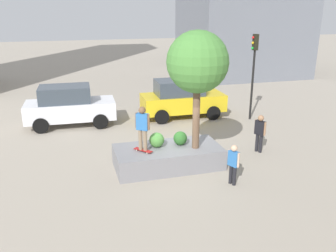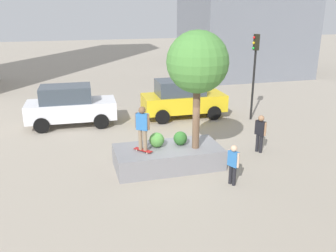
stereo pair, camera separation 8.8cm
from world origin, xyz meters
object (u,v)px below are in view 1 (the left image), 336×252
sedan_parked (69,106)px  bystander_watching (233,162)px  plaza_tree (198,63)px  skateboarder (142,125)px  planter_ledge (168,157)px  passerby_with_bag (260,131)px  traffic_light_corner (254,63)px  taxi_cab (182,98)px  skateboard (143,150)px

sedan_parked → bystander_watching: 10.26m
plaza_tree → skateboarder: (-2.09, 0.16, -2.29)m
plaza_tree → skateboarder: plaza_tree is taller
planter_ledge → sedan_parked: sedan_parked is taller
passerby_with_bag → skateboarder: bearing=-174.3°
plaza_tree → passerby_with_bag: (3.25, 0.70, -3.20)m
traffic_light_corner → sedan_parked: bearing=170.6°
plaza_tree → bystander_watching: plaza_tree is taller
sedan_parked → taxi_cab: size_ratio=1.00×
traffic_light_corner → passerby_with_bag: size_ratio=2.81×
taxi_cab → passerby_with_bag: (1.65, -6.01, -0.14)m
skateboarder → bystander_watching: 3.62m
traffic_light_corner → passerby_with_bag: (-1.99, -4.52, -2.25)m
skateboard → taxi_cab: (3.69, 6.55, 0.24)m
bystander_watching → skateboarder: bearing=145.7°
taxi_cab → sedan_parked: bearing=178.6°
passerby_with_bag → sedan_parked: bearing=142.2°
taxi_cab → passerby_with_bag: taxi_cab is taller
bystander_watching → passerby_with_bag: (2.46, 2.50, 0.10)m
skateboard → taxi_cab: bearing=60.6°
skateboarder → sedan_parked: bearing=111.3°
planter_ledge → skateboard: (-1.04, -0.15, 0.47)m
skateboarder → sedan_parked: size_ratio=0.36×
taxi_cab → bystander_watching: 8.55m
skateboard → passerby_with_bag: 5.37m
sedan_parked → traffic_light_corner: 10.30m
plaza_tree → passerby_with_bag: size_ratio=2.68×
skateboarder → passerby_with_bag: bearing=5.7°
skateboarder → planter_ledge: bearing=8.1°
skateboard → planter_ledge: bearing=8.1°
plaza_tree → taxi_cab: (1.60, 6.71, -3.06)m
skateboarder → taxi_cab: skateboarder is taller
passerby_with_bag → planter_ledge: bearing=-174.8°
skateboarder → bystander_watching: size_ratio=1.13×
taxi_cab → bystander_watching: taxi_cab is taller
skateboarder → passerby_with_bag: skateboarder is taller
sedan_parked → bystander_watching: (5.49, -8.67, -0.23)m
bystander_watching → passerby_with_bag: size_ratio=0.90×
taxi_cab → passerby_with_bag: bearing=-74.7°
sedan_parked → bystander_watching: size_ratio=3.13×
planter_ledge → skateboard: bearing=-171.9°
sedan_parked → bystander_watching: sedan_parked is taller
passerby_with_bag → traffic_light_corner: bearing=66.3°
bystander_watching → sedan_parked: bearing=122.4°
plaza_tree → skateboarder: size_ratio=2.64×
skateboarder → traffic_light_corner: bearing=34.6°
skateboard → passerby_with_bag: size_ratio=0.44×
sedan_parked → traffic_light_corner: bearing=-9.4°
skateboard → taxi_cab: 7.52m
plaza_tree → bystander_watching: (0.78, -1.80, -3.30)m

